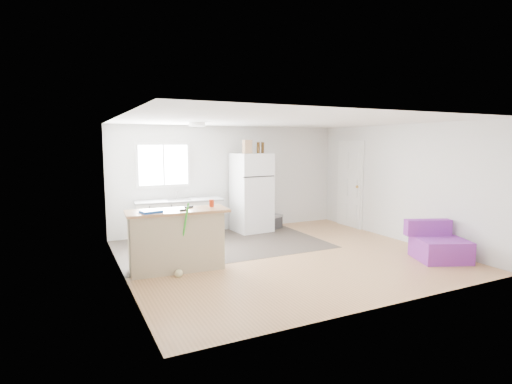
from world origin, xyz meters
TOP-DOWN VIEW (x-y plane):
  - room at (0.00, 0.00)m, footprint 5.51×5.01m
  - vinyl_zone at (-0.73, 1.25)m, footprint 4.05×2.50m
  - window at (-1.55, 2.49)m, footprint 1.18×0.06m
  - interior_door at (2.72, 1.55)m, footprint 0.11×0.92m
  - ceiling_fixture at (-1.20, 1.20)m, footprint 0.30×0.30m
  - kitchen_cabinets at (-1.31, 2.21)m, footprint 1.88×0.73m
  - peninsula at (-1.94, 0.05)m, footprint 1.62×0.71m
  - refrigerator at (0.36, 2.11)m, footprint 0.84×0.80m
  - cooler at (0.92, 2.11)m, footprint 0.51×0.44m
  - purple_seat at (2.30, -1.37)m, footprint 1.04×1.03m
  - cleaner_jug at (-1.25, 0.00)m, footprint 0.17×0.13m
  - mop at (-1.97, -0.26)m, footprint 0.25×0.31m
  - red_cup at (-1.32, 0.11)m, footprint 0.10×0.10m
  - blue_tray at (-2.34, -0.03)m, footprint 0.34×0.27m
  - tool_a at (-1.69, 0.16)m, footprint 0.15×0.09m
  - tool_b at (-1.87, -0.09)m, footprint 0.10×0.04m
  - cardboard_box at (0.23, 2.06)m, footprint 0.21×0.13m
  - bottle_left at (0.50, 2.05)m, footprint 0.09×0.09m
  - bottle_right at (0.62, 2.07)m, footprint 0.09×0.09m

SIDE VIEW (x-z plane):
  - vinyl_zone at x=-0.73m, z-range 0.00..0.00m
  - cleaner_jug at x=-1.25m, z-range -0.02..0.32m
  - cooler at x=0.92m, z-range 0.00..0.33m
  - mop at x=-1.97m, z-range -0.33..0.80m
  - purple_seat at x=2.30m, z-range -0.09..0.57m
  - kitchen_cabinets at x=-1.31m, z-range -0.12..0.96m
  - peninsula at x=-1.94m, z-range 0.01..0.98m
  - refrigerator at x=0.36m, z-range 0.00..1.78m
  - tool_b at x=-1.87m, z-range 0.97..1.00m
  - tool_a at x=-1.69m, z-range 0.97..1.00m
  - blue_tray at x=-2.34m, z-range 0.97..1.01m
  - interior_door at x=2.72m, z-range -0.03..2.07m
  - red_cup at x=-1.32m, z-range 0.97..1.09m
  - room at x=0.00m, z-range -0.01..2.41m
  - window at x=-1.55m, z-range 1.06..2.04m
  - bottle_left at x=0.50m, z-range 1.78..2.03m
  - bottle_right at x=0.62m, z-range 1.78..2.03m
  - cardboard_box at x=0.23m, z-range 1.78..2.08m
  - ceiling_fixture at x=-1.20m, z-range 2.32..2.40m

